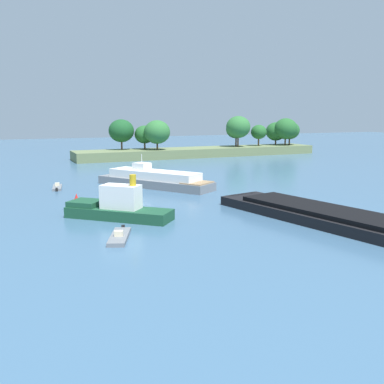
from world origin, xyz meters
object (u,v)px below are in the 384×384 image
(cargo_barge, at_px, (362,223))
(white_riverboat, at_px, (154,179))
(tugboat, at_px, (117,207))
(small_motorboat, at_px, (119,236))
(channel_buoy_red, at_px, (77,202))
(fishing_skiff, at_px, (57,187))

(cargo_barge, bearing_deg, white_riverboat, 106.48)
(cargo_barge, bearing_deg, tugboat, 143.86)
(small_motorboat, distance_m, channel_buoy_red, 14.74)
(fishing_skiff, bearing_deg, channel_buoy_red, -88.58)
(cargo_barge, bearing_deg, channel_buoy_red, 137.40)
(white_riverboat, bearing_deg, small_motorboat, -115.52)
(fishing_skiff, distance_m, cargo_barge, 44.98)
(tugboat, bearing_deg, cargo_barge, -36.14)
(small_motorboat, bearing_deg, tugboat, 77.21)
(cargo_barge, xyz_separation_m, tugboat, (-20.54, 15.00, 0.38))
(fishing_skiff, xyz_separation_m, cargo_barge, (24.19, -37.91, 0.67))
(cargo_barge, bearing_deg, small_motorboat, 162.06)
(fishing_skiff, relative_size, tugboat, 0.47)
(white_riverboat, xyz_separation_m, tugboat, (-10.69, -18.31, 0.04))
(small_motorboat, bearing_deg, white_riverboat, 64.48)
(fishing_skiff, relative_size, white_riverboat, 0.27)
(channel_buoy_red, bearing_deg, white_riverboat, 39.36)
(tugboat, bearing_deg, channel_buoy_red, 115.29)
(cargo_barge, relative_size, tugboat, 3.13)
(white_riverboat, relative_size, channel_buoy_red, 10.13)
(fishing_skiff, distance_m, white_riverboat, 15.09)
(white_riverboat, distance_m, channel_buoy_red, 18.03)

